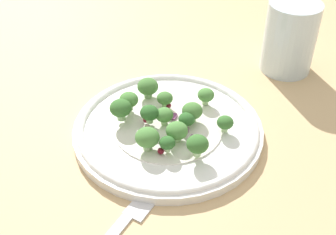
% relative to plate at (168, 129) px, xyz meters
% --- Properties ---
extents(ground_plane, '(1.80, 1.80, 0.02)m').
position_rel_plate_xyz_m(ground_plane, '(-0.01, -0.02, -0.02)').
color(ground_plane, tan).
extents(plate, '(0.25, 0.25, 0.02)m').
position_rel_plate_xyz_m(plate, '(0.00, 0.00, 0.00)').
color(plate, white).
rests_on(plate, ground_plane).
extents(dressing_pool, '(0.14, 0.14, 0.00)m').
position_rel_plate_xyz_m(dressing_pool, '(-0.00, -0.00, 0.00)').
color(dressing_pool, white).
rests_on(dressing_pool, plate).
extents(broccoli_floret_0, '(0.02, 0.02, 0.02)m').
position_rel_plate_xyz_m(broccoli_floret_0, '(0.02, -0.07, 0.02)').
color(broccoli_floret_0, '#ADD18E').
rests_on(broccoli_floret_0, plate).
extents(broccoli_floret_1, '(0.03, 0.03, 0.03)m').
position_rel_plate_xyz_m(broccoli_floret_1, '(-0.02, 0.06, 0.03)').
color(broccoli_floret_1, '#8EB77A').
rests_on(broccoli_floret_1, plate).
extents(broccoli_floret_2, '(0.03, 0.03, 0.03)m').
position_rel_plate_xyz_m(broccoli_floret_2, '(0.02, -0.02, 0.02)').
color(broccoli_floret_2, '#ADD18E').
rests_on(broccoli_floret_2, plate).
extents(broccoli_floret_3, '(0.02, 0.02, 0.02)m').
position_rel_plate_xyz_m(broccoli_floret_3, '(-0.05, -0.02, 0.02)').
color(broccoli_floret_3, '#ADD18E').
rests_on(broccoli_floret_3, plate).
extents(broccoli_floret_4, '(0.02, 0.02, 0.02)m').
position_rel_plate_xyz_m(broccoli_floret_4, '(-0.01, 0.02, 0.02)').
color(broccoli_floret_4, '#8EB77A').
rests_on(broccoli_floret_4, plate).
extents(broccoli_floret_5, '(0.03, 0.03, 0.03)m').
position_rel_plate_xyz_m(broccoli_floret_5, '(-0.02, -0.03, 0.02)').
color(broccoli_floret_5, '#9EC684').
rests_on(broccoli_floret_5, plate).
extents(broccoli_floret_6, '(0.02, 0.02, 0.02)m').
position_rel_plate_xyz_m(broccoli_floret_6, '(0.03, 0.02, 0.02)').
color(broccoli_floret_6, '#9EC684').
rests_on(broccoli_floret_6, plate).
extents(broccoli_floret_7, '(0.03, 0.03, 0.03)m').
position_rel_plate_xyz_m(broccoli_floret_7, '(0.04, 0.05, 0.02)').
color(broccoli_floret_7, '#8EB77A').
rests_on(broccoli_floret_7, plate).
extents(broccoli_floret_8, '(0.02, 0.02, 0.02)m').
position_rel_plate_xyz_m(broccoli_floret_8, '(0.00, 0.01, 0.02)').
color(broccoli_floret_8, '#ADD18E').
rests_on(broccoli_floret_8, plate).
extents(broccoli_floret_9, '(0.02, 0.02, 0.02)m').
position_rel_plate_xyz_m(broccoli_floret_9, '(0.06, -0.03, 0.02)').
color(broccoli_floret_9, '#ADD18E').
rests_on(broccoli_floret_9, plate).
extents(broccoli_floret_10, '(0.03, 0.03, 0.03)m').
position_rel_plate_xyz_m(broccoli_floret_10, '(0.00, 0.06, 0.02)').
color(broccoli_floret_10, '#8EB77A').
rests_on(broccoli_floret_10, plate).
extents(broccoli_floret_11, '(0.03, 0.03, 0.03)m').
position_rel_plate_xyz_m(broccoli_floret_11, '(-0.05, 0.00, 0.02)').
color(broccoli_floret_11, '#9EC684').
rests_on(broccoli_floret_11, plate).
extents(broccoli_floret_12, '(0.03, 0.03, 0.03)m').
position_rel_plate_xyz_m(broccoli_floret_12, '(-0.04, -0.06, 0.03)').
color(broccoli_floret_12, '#ADD18E').
rests_on(broccoli_floret_12, plate).
extents(broccoli_floret_13, '(0.02, 0.02, 0.02)m').
position_rel_plate_xyz_m(broccoli_floret_13, '(0.01, -0.02, 0.02)').
color(broccoli_floret_13, '#ADD18E').
rests_on(broccoli_floret_13, plate).
extents(cranberry_0, '(0.01, 0.01, 0.01)m').
position_rel_plate_xyz_m(cranberry_0, '(-0.01, 0.03, 0.01)').
color(cranberry_0, maroon).
rests_on(cranberry_0, plate).
extents(cranberry_1, '(0.01, 0.01, 0.01)m').
position_rel_plate_xyz_m(cranberry_1, '(0.03, 0.02, 0.01)').
color(cranberry_1, maroon).
rests_on(cranberry_1, plate).
extents(cranberry_2, '(0.01, 0.01, 0.01)m').
position_rel_plate_xyz_m(cranberry_2, '(0.01, 0.03, 0.01)').
color(cranberry_2, '#4C0A14').
rests_on(cranberry_2, plate).
extents(cranberry_3, '(0.01, 0.01, 0.01)m').
position_rel_plate_xyz_m(cranberry_3, '(-0.05, -0.02, 0.01)').
color(cranberry_3, maroon).
rests_on(cranberry_3, plate).
extents(onion_bit_0, '(0.01, 0.01, 0.01)m').
position_rel_plate_xyz_m(onion_bit_0, '(0.02, 0.00, 0.01)').
color(onion_bit_0, '#843D75').
rests_on(onion_bit_0, plate).
extents(onion_bit_1, '(0.01, 0.01, 0.01)m').
position_rel_plate_xyz_m(onion_bit_1, '(-0.01, -0.04, 0.01)').
color(onion_bit_1, '#934C84').
rests_on(onion_bit_1, plate).
extents(onion_bit_2, '(0.01, 0.01, 0.00)m').
position_rel_plate_xyz_m(onion_bit_2, '(0.00, -0.02, 0.01)').
color(onion_bit_2, '#A35B93').
rests_on(onion_bit_2, plate).
extents(water_glass, '(0.08, 0.08, 0.11)m').
position_rel_plate_xyz_m(water_glass, '(0.23, -0.09, 0.05)').
color(water_glass, silver).
rests_on(water_glass, ground_plane).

